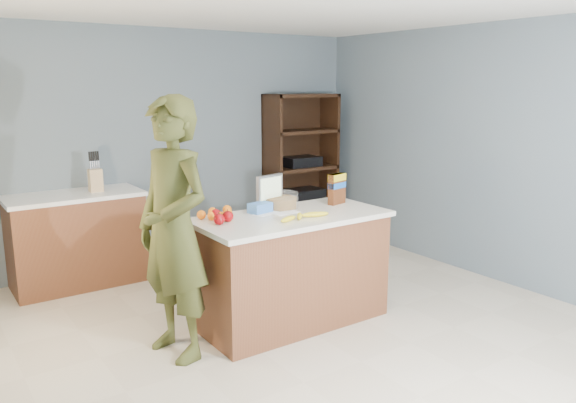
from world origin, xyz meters
TOP-DOWN VIEW (x-y plane):
  - floor at (0.00, 0.00)m, footprint 4.50×5.00m
  - walls at (0.00, 0.00)m, footprint 4.52×5.02m
  - counter_peninsula at (0.00, 0.30)m, footprint 1.56×0.76m
  - back_cabinet at (-1.20, 2.20)m, footprint 1.24×0.62m
  - shelving_unit at (1.55, 2.35)m, footprint 0.90×0.40m
  - person at (-1.00, 0.31)m, footprint 0.57×0.75m
  - knife_block at (-0.99, 2.18)m, footprint 0.12×0.10m
  - envelopes at (-0.07, 0.42)m, footprint 0.39×0.23m
  - bananas at (0.01, 0.14)m, footprint 0.47×0.17m
  - apples at (-0.58, 0.41)m, footprint 0.18×0.24m
  - oranges at (-0.54, 0.54)m, footprint 0.32×0.25m
  - blue_carton at (-0.16, 0.51)m, footprint 0.20×0.15m
  - salad_bowl at (0.07, 0.56)m, footprint 0.30×0.30m
  - tv at (-0.01, 0.61)m, footprint 0.28×0.12m
  - cereal_box at (0.56, 0.42)m, footprint 0.19×0.11m

SIDE VIEW (x-z plane):
  - floor at x=0.00m, z-range -0.01..0.01m
  - counter_peninsula at x=0.00m, z-range -0.03..0.87m
  - back_cabinet at x=-1.20m, z-range 0.00..0.90m
  - shelving_unit at x=1.55m, z-range -0.04..1.76m
  - envelopes at x=-0.07m, z-range 0.90..0.90m
  - bananas at x=0.01m, z-range 0.90..0.94m
  - person at x=-1.00m, z-range 0.00..1.86m
  - oranges at x=-0.54m, z-range 0.90..0.97m
  - blue_carton at x=-0.16m, z-range 0.90..0.98m
  - apples at x=-0.58m, z-range 0.90..0.98m
  - salad_bowl at x=0.07m, z-range 0.89..1.02m
  - knife_block at x=-0.99m, z-range 0.86..1.17m
  - cereal_box at x=0.56m, z-range 0.92..1.19m
  - tv at x=-0.01m, z-range 0.92..1.20m
  - walls at x=0.00m, z-range 0.40..2.91m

